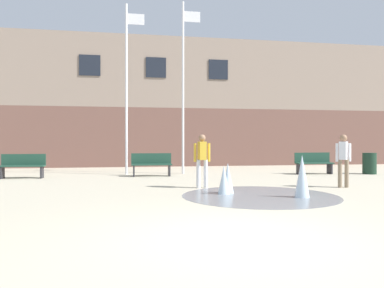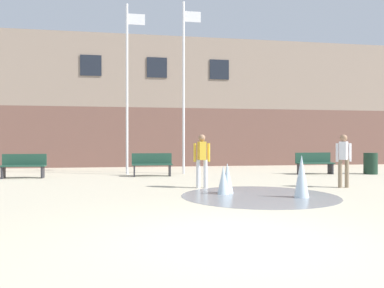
{
  "view_description": "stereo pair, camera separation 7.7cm",
  "coord_description": "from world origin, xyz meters",
  "px_view_note": "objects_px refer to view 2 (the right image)",
  "views": [
    {
      "loc": [
        -1.52,
        -5.07,
        1.38
      ],
      "look_at": [
        0.54,
        6.89,
        1.3
      ],
      "focal_mm": 35.0,
      "sensor_mm": 36.0,
      "label": 1
    },
    {
      "loc": [
        -1.45,
        -5.08,
        1.38
      ],
      "look_at": [
        0.54,
        6.89,
        1.3
      ],
      "focal_mm": 35.0,
      "sensor_mm": 36.0,
      "label": 2
    }
  ],
  "objects_px": {
    "park_bench_far_right": "(314,163)",
    "trash_can": "(371,163)",
    "flagpole_right": "(184,82)",
    "park_bench_center": "(24,165)",
    "flagpole_left": "(128,84)",
    "park_bench_near_trashcan": "(152,164)",
    "adult_in_red": "(202,157)",
    "teen_by_trashcan": "(344,156)"
  },
  "relations": [
    {
      "from": "adult_in_red",
      "to": "park_bench_center",
      "type": "bearing_deg",
      "value": -125.98
    },
    {
      "from": "park_bench_center",
      "to": "flagpole_left",
      "type": "relative_size",
      "value": 0.22
    },
    {
      "from": "park_bench_near_trashcan",
      "to": "teen_by_trashcan",
      "type": "xyz_separation_m",
      "value": [
        5.44,
        -4.67,
        0.45
      ]
    },
    {
      "from": "teen_by_trashcan",
      "to": "trash_can",
      "type": "bearing_deg",
      "value": -0.55
    },
    {
      "from": "park_bench_near_trashcan",
      "to": "park_bench_far_right",
      "type": "relative_size",
      "value": 1.0
    },
    {
      "from": "park_bench_center",
      "to": "trash_can",
      "type": "xyz_separation_m",
      "value": [
        14.03,
        -0.54,
        -0.03
      ]
    },
    {
      "from": "teen_by_trashcan",
      "to": "flagpole_right",
      "type": "relative_size",
      "value": 0.22
    },
    {
      "from": "park_bench_near_trashcan",
      "to": "flagpole_right",
      "type": "relative_size",
      "value": 0.22
    },
    {
      "from": "flagpole_left",
      "to": "trash_can",
      "type": "distance_m",
      "value": 10.8
    },
    {
      "from": "teen_by_trashcan",
      "to": "flagpole_right",
      "type": "xyz_separation_m",
      "value": [
        -4.01,
        5.6,
        2.99
      ]
    },
    {
      "from": "park_bench_far_right",
      "to": "trash_can",
      "type": "relative_size",
      "value": 1.78
    },
    {
      "from": "park_bench_near_trashcan",
      "to": "adult_in_red",
      "type": "distance_m",
      "value": 4.28
    },
    {
      "from": "park_bench_far_right",
      "to": "trash_can",
      "type": "height_order",
      "value": "park_bench_far_right"
    },
    {
      "from": "adult_in_red",
      "to": "flagpole_left",
      "type": "distance_m",
      "value": 6.17
    },
    {
      "from": "adult_in_red",
      "to": "park_bench_far_right",
      "type": "bearing_deg",
      "value": 122.38
    },
    {
      "from": "park_bench_center",
      "to": "adult_in_red",
      "type": "bearing_deg",
      "value": -33.64
    },
    {
      "from": "teen_by_trashcan",
      "to": "flagpole_right",
      "type": "bearing_deg",
      "value": 77.57
    },
    {
      "from": "flagpole_left",
      "to": "trash_can",
      "type": "height_order",
      "value": "flagpole_left"
    },
    {
      "from": "flagpole_right",
      "to": "teen_by_trashcan",
      "type": "bearing_deg",
      "value": -54.4
    },
    {
      "from": "teen_by_trashcan",
      "to": "adult_in_red",
      "type": "height_order",
      "value": "same"
    },
    {
      "from": "flagpole_left",
      "to": "flagpole_right",
      "type": "relative_size",
      "value": 0.97
    },
    {
      "from": "flagpole_left",
      "to": "flagpole_right",
      "type": "xyz_separation_m",
      "value": [
        2.39,
        0.0,
        0.12
      ]
    },
    {
      "from": "park_bench_center",
      "to": "park_bench_far_right",
      "type": "relative_size",
      "value": 1.0
    },
    {
      "from": "park_bench_center",
      "to": "park_bench_far_right",
      "type": "distance_m",
      "value": 11.68
    },
    {
      "from": "flagpole_right",
      "to": "trash_can",
      "type": "bearing_deg",
      "value": -10.95
    },
    {
      "from": "park_bench_far_right",
      "to": "teen_by_trashcan",
      "type": "distance_m",
      "value": 4.73
    },
    {
      "from": "park_bench_far_right",
      "to": "park_bench_center",
      "type": "bearing_deg",
      "value": 179.31
    },
    {
      "from": "park_bench_far_right",
      "to": "trash_can",
      "type": "distance_m",
      "value": 2.38
    },
    {
      "from": "park_bench_near_trashcan",
      "to": "park_bench_far_right",
      "type": "height_order",
      "value": "same"
    },
    {
      "from": "park_bench_far_right",
      "to": "flagpole_left",
      "type": "height_order",
      "value": "flagpole_left"
    },
    {
      "from": "adult_in_red",
      "to": "flagpole_right",
      "type": "height_order",
      "value": "flagpole_right"
    },
    {
      "from": "teen_by_trashcan",
      "to": "flagpole_left",
      "type": "distance_m",
      "value": 8.98
    },
    {
      "from": "park_bench_far_right",
      "to": "flagpole_right",
      "type": "relative_size",
      "value": 0.22
    },
    {
      "from": "teen_by_trashcan",
      "to": "trash_can",
      "type": "distance_m",
      "value": 5.58
    },
    {
      "from": "park_bench_center",
      "to": "flagpole_right",
      "type": "bearing_deg",
      "value": 8.75
    },
    {
      "from": "park_bench_center",
      "to": "flagpole_right",
      "type": "height_order",
      "value": "flagpole_right"
    },
    {
      "from": "flagpole_left",
      "to": "flagpole_right",
      "type": "bearing_deg",
      "value": 0.0
    },
    {
      "from": "park_bench_center",
      "to": "trash_can",
      "type": "distance_m",
      "value": 14.04
    },
    {
      "from": "adult_in_red",
      "to": "teen_by_trashcan",
      "type": "bearing_deg",
      "value": 79.55
    },
    {
      "from": "teen_by_trashcan",
      "to": "park_bench_far_right",
      "type": "bearing_deg",
      "value": 24.51
    },
    {
      "from": "park_bench_center",
      "to": "adult_in_red",
      "type": "relative_size",
      "value": 1.01
    },
    {
      "from": "park_bench_near_trashcan",
      "to": "flagpole_left",
      "type": "xyz_separation_m",
      "value": [
        -0.95,
        0.93,
        3.33
      ]
    }
  ]
}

